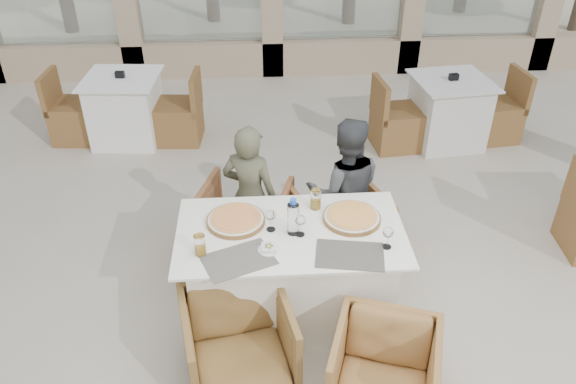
{
  "coord_description": "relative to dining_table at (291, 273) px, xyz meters",
  "views": [
    {
      "loc": [
        -0.28,
        -3.18,
        3.17
      ],
      "look_at": [
        -0.06,
        0.22,
        0.9
      ],
      "focal_mm": 35.0,
      "sensor_mm": 36.0,
      "label": 1
    }
  ],
  "objects": [
    {
      "name": "ground",
      "position": [
        0.06,
        0.08,
        -0.39
      ],
      "size": [
        80.0,
        80.0,
        0.0
      ],
      "primitive_type": "plane",
      "color": "#BBAF9F",
      "rests_on": "ground"
    },
    {
      "name": "perimeter_wall_far",
      "position": [
        0.06,
        4.88,
        0.42
      ],
      "size": [
        10.0,
        0.34,
        1.6
      ],
      "primitive_type": null,
      "color": "tan",
      "rests_on": "ground"
    },
    {
      "name": "dining_table",
      "position": [
        0.0,
        0.0,
        0.0
      ],
      "size": [
        1.6,
        0.9,
        0.77
      ],
      "primitive_type": null,
      "color": "white",
      "rests_on": "ground"
    },
    {
      "name": "placemat_near_left",
      "position": [
        -0.36,
        -0.29,
        0.39
      ],
      "size": [
        0.53,
        0.45,
        0.0
      ],
      "primitive_type": "cube",
      "rotation": [
        0.0,
        0.0,
        0.39
      ],
      "color": "#635F55",
      "rests_on": "dining_table"
    },
    {
      "name": "placemat_near_right",
      "position": [
        0.37,
        -0.28,
        0.39
      ],
      "size": [
        0.49,
        0.37,
        0.0
      ],
      "primitive_type": "cube",
      "rotation": [
        0.0,
        0.0,
        -0.16
      ],
      "color": "#57514A",
      "rests_on": "dining_table"
    },
    {
      "name": "pizza_left",
      "position": [
        -0.38,
        0.13,
        0.41
      ],
      "size": [
        0.51,
        0.51,
        0.05
      ],
      "primitive_type": "cylinder",
      "rotation": [
        0.0,
        0.0,
        -0.24
      ],
      "color": "#D54E1D",
      "rests_on": "dining_table"
    },
    {
      "name": "pizza_right",
      "position": [
        0.45,
        0.11,
        0.41
      ],
      "size": [
        0.45,
        0.45,
        0.05
      ],
      "primitive_type": "cylinder",
      "rotation": [
        0.0,
        0.0,
        0.09
      ],
      "color": "orange",
      "rests_on": "dining_table"
    },
    {
      "name": "water_bottle",
      "position": [
        0.01,
        -0.02,
        0.53
      ],
      "size": [
        0.1,
        0.1,
        0.28
      ],
      "primitive_type": "cylinder",
      "rotation": [
        0.0,
        0.0,
        -0.25
      ],
      "color": "#AFCFE6",
      "rests_on": "dining_table"
    },
    {
      "name": "wine_glass_centre",
      "position": [
        -0.14,
        0.03,
        0.48
      ],
      "size": [
        0.08,
        0.08,
        0.18
      ],
      "primitive_type": null,
      "rotation": [
        0.0,
        0.0,
        0.03
      ],
      "color": "white",
      "rests_on": "dining_table"
    },
    {
      "name": "wine_glass_near",
      "position": [
        0.06,
        -0.04,
        0.48
      ],
      "size": [
        0.09,
        0.09,
        0.18
      ],
      "primitive_type": null,
      "rotation": [
        0.0,
        0.0,
        0.2
      ],
      "color": "silver",
      "rests_on": "dining_table"
    },
    {
      "name": "wine_glass_corner",
      "position": [
        0.63,
        -0.22,
        0.48
      ],
      "size": [
        0.08,
        0.08,
        0.18
      ],
      "primitive_type": null,
      "rotation": [
        0.0,
        0.0,
        0.06
      ],
      "color": "white",
      "rests_on": "dining_table"
    },
    {
      "name": "beer_glass_left",
      "position": [
        -0.61,
        -0.21,
        0.46
      ],
      "size": [
        0.1,
        0.1,
        0.15
      ],
      "primitive_type": "cylinder",
      "rotation": [
        0.0,
        0.0,
        0.43
      ],
      "color": "gold",
      "rests_on": "dining_table"
    },
    {
      "name": "beer_glass_right",
      "position": [
        0.2,
        0.27,
        0.46
      ],
      "size": [
        0.09,
        0.09,
        0.16
      ],
      "primitive_type": "cylinder",
      "rotation": [
        0.0,
        0.0,
        -0.17
      ],
      "color": "gold",
      "rests_on": "dining_table"
    },
    {
      "name": "olive_dish",
      "position": [
        -0.16,
        -0.2,
        0.41
      ],
      "size": [
        0.14,
        0.14,
        0.04
      ],
      "primitive_type": null,
      "rotation": [
        0.0,
        0.0,
        -0.31
      ],
      "color": "silver",
      "rests_on": "dining_table"
    },
    {
      "name": "armchair_far_left",
      "position": [
        -0.35,
        0.7,
        -0.05
      ],
      "size": [
        0.9,
        0.91,
        0.67
      ],
      "primitive_type": "imported",
      "rotation": [
        0.0,
        0.0,
        2.85
      ],
      "color": "brown",
      "rests_on": "ground"
    },
    {
      "name": "armchair_far_right",
      "position": [
        0.45,
        0.65,
        -0.06
      ],
      "size": [
        0.88,
        0.89,
        0.64
      ],
      "primitive_type": "imported",
      "rotation": [
        0.0,
        0.0,
        3.48
      ],
      "color": "#915F34",
      "rests_on": "ground"
    },
    {
      "name": "armchair_near_left",
      "position": [
        -0.38,
        -0.58,
        -0.06
      ],
      "size": [
        0.81,
        0.83,
        0.64
      ],
      "primitive_type": "imported",
      "rotation": [
        0.0,
        0.0,
        0.2
      ],
      "color": "brown",
      "rests_on": "ground"
    },
    {
      "name": "armchair_near_right",
      "position": [
        0.52,
        -0.86,
        -0.09
      ],
      "size": [
        0.81,
        0.82,
        0.6
      ],
      "primitive_type": "imported",
      "rotation": [
        0.0,
        0.0,
        -0.32
      ],
      "color": "olive",
      "rests_on": "ground"
    },
    {
      "name": "diner_left",
      "position": [
        -0.28,
        0.66,
        0.25
      ],
      "size": [
        0.54,
        0.45,
        1.26
      ],
      "primitive_type": "imported",
      "rotation": [
        0.0,
        0.0,
        2.77
      ],
      "color": "#51523B",
      "rests_on": "ground"
    },
    {
      "name": "diner_right",
      "position": [
        0.48,
        0.65,
        0.26
      ],
      "size": [
        0.65,
        0.51,
        1.3
      ],
      "primitive_type": "imported",
      "rotation": [
        0.0,
        0.0,
        3.11
      ],
      "color": "#3E4043",
      "rests_on": "ground"
    },
    {
      "name": "bg_table_a",
      "position": [
        -1.71,
        2.92,
        0.0
      ],
      "size": [
        1.7,
        0.94,
        0.77
      ],
      "primitive_type": null,
      "rotation": [
        0.0,
        0.0,
        -0.08
      ],
      "color": "white",
      "rests_on": "ground"
    },
    {
      "name": "bg_table_b",
      "position": [
        1.98,
        2.62,
        0.0
      ],
      "size": [
        1.72,
        1.0,
        0.77
      ],
      "primitive_type": null,
      "rotation": [
        0.0,
        0.0,
        0.11
      ],
      "color": "silver",
      "rests_on": "ground"
    }
  ]
}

